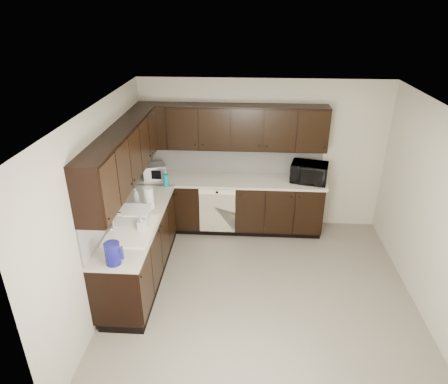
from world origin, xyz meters
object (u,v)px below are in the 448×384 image
(storage_bin, at_px, (133,216))
(toaster_oven, at_px, (154,171))
(sink, at_px, (131,235))
(blue_pitcher, at_px, (113,254))
(microwave, at_px, (309,173))

(storage_bin, bearing_deg, toaster_oven, 91.42)
(sink, bearing_deg, toaster_oven, 92.35)
(toaster_oven, height_order, blue_pitcher, blue_pitcher)
(storage_bin, bearing_deg, microwave, 30.40)
(storage_bin, height_order, blue_pitcher, blue_pitcher)
(toaster_oven, xyz_separation_m, blue_pitcher, (0.07, -2.37, 0.02))
(toaster_oven, relative_size, storage_bin, 0.83)
(microwave, xyz_separation_m, storage_bin, (-2.46, -1.45, -0.07))
(storage_bin, distance_m, blue_pitcher, 0.93)
(toaster_oven, distance_m, storage_bin, 1.44)
(sink, xyz_separation_m, blue_pitcher, (0.00, -0.69, 0.19))
(toaster_oven, relative_size, blue_pitcher, 1.40)
(toaster_oven, distance_m, blue_pitcher, 2.37)
(sink, height_order, storage_bin, sink)
(toaster_oven, height_order, storage_bin, toaster_oven)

